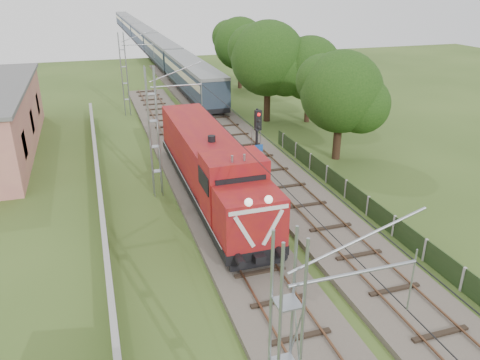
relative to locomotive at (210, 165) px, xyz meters
name	(u,v)px	position (x,y,z in m)	size (l,w,h in m)	color
ground	(272,299)	(0.00, -10.32, -2.27)	(140.00, 140.00, 0.00)	#354B1C
track_main	(226,221)	(0.00, -3.32, -2.08)	(4.20, 70.00, 0.45)	#6B6054
track_side	(240,142)	(5.00, 9.68, -2.08)	(4.20, 80.00, 0.45)	#6B6054
catenary	(155,133)	(-2.95, 1.68, 1.78)	(3.31, 70.00, 8.00)	gray
boundary_wall	(100,191)	(-6.50, 1.68, -1.52)	(0.25, 40.00, 1.50)	#9E9E99
fence	(394,226)	(8.00, -7.32, -1.67)	(0.12, 32.00, 1.20)	black
locomotive	(210,165)	(0.00, 0.00, 0.00)	(3.04, 17.37, 4.41)	black
coach_rake	(144,36)	(5.00, 71.95, 0.18)	(2.93, 109.67, 3.39)	black
signal_post	(257,137)	(2.91, -0.19, 1.52)	(0.61, 0.47, 5.51)	black
tree_a	(342,93)	(10.91, 4.11, 2.76)	(6.22, 5.93, 8.07)	#3B2518
tree_b	(310,69)	(13.15, 14.02, 2.71)	(6.16, 5.86, 7.98)	#3B2518
tree_c	(269,59)	(9.63, 15.45, 3.54)	(7.19, 6.84, 9.32)	#3B2518
tree_d	(241,44)	(11.74, 30.54, 3.08)	(6.61, 6.30, 8.57)	#3B2518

